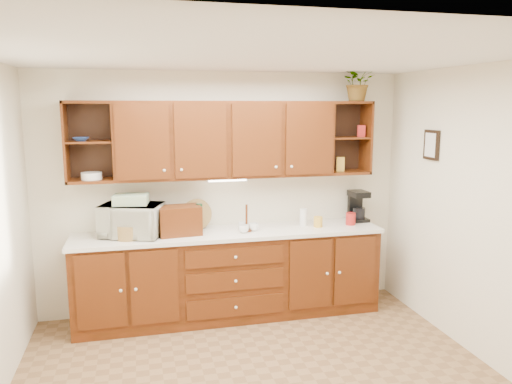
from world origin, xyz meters
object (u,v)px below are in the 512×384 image
bread_box (179,220)px  coffee_maker (358,206)px  microwave (132,220)px  potted_plant (358,82)px

bread_box → coffee_maker: size_ratio=1.23×
microwave → coffee_maker: bearing=22.5°
coffee_maker → potted_plant: (-0.07, -0.05, 1.39)m
bread_box → microwave: bearing=167.5°
coffee_maker → potted_plant: bearing=-146.4°
microwave → coffee_maker: coffee_maker is taller
potted_plant → microwave: bearing=-178.3°
microwave → potted_plant: 2.82m
bread_box → potted_plant: size_ratio=1.04×
bread_box → potted_plant: (1.98, 0.12, 1.40)m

